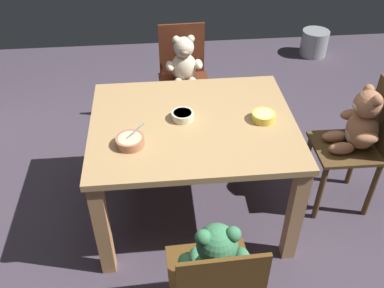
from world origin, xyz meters
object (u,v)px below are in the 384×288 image
teddy_chair_near_front (215,272)px  porridge_bowl_yellow_near_right (264,116)px  teddy_chair_far_center (184,70)px  porridge_bowl_terracotta_near_left (130,141)px  porridge_bowl_cream_center (183,116)px  dining_table (193,138)px  teddy_chair_near_right (359,131)px  metal_pail (314,43)px

teddy_chair_near_front → porridge_bowl_yellow_near_right: 0.99m
teddy_chair_far_center → porridge_bowl_terracotta_near_left: teddy_chair_far_center is taller
porridge_bowl_terracotta_near_left → porridge_bowl_cream_center: size_ratio=1.26×
dining_table → porridge_bowl_cream_center: size_ratio=9.19×
teddy_chair_near_front → porridge_bowl_yellow_near_right: (0.40, 0.89, 0.16)m
dining_table → teddy_chair_near_right: size_ratio=1.33×
dining_table → teddy_chair_far_center: size_ratio=1.35×
teddy_chair_far_center → porridge_bowl_cream_center: bearing=-7.4°
dining_table → porridge_bowl_terracotta_near_left: size_ratio=7.30×
teddy_chair_near_front → teddy_chair_far_center: (0.02, 1.82, -0.02)m
metal_pail → porridge_bowl_cream_center: bearing=-126.9°
teddy_chair_near_front → teddy_chair_far_center: size_ratio=1.01×
teddy_chair_far_center → porridge_bowl_terracotta_near_left: bearing=-21.2°
teddy_chair_near_right → porridge_bowl_yellow_near_right: 0.64m
teddy_chair_far_center → porridge_bowl_terracotta_near_left: (-0.37, -1.09, 0.19)m
teddy_chair_far_center → teddy_chair_near_right: teddy_chair_near_right is taller
teddy_chair_near_front → teddy_chair_far_center: 1.82m
porridge_bowl_terracotta_near_left → porridge_bowl_cream_center: bearing=35.7°
teddy_chair_far_center → teddy_chair_near_right: bearing=45.3°
teddy_chair_far_center → teddy_chair_near_front: bearing=-2.8°
teddy_chair_far_center → teddy_chair_near_right: (1.00, -0.91, 0.03)m
teddy_chair_near_front → teddy_chair_near_right: bearing=-50.2°
porridge_bowl_cream_center → porridge_bowl_terracotta_near_left: bearing=-144.3°
porridge_bowl_terracotta_near_left → porridge_bowl_yellow_near_right: porridge_bowl_terracotta_near_left is taller
dining_table → porridge_bowl_cream_center: porridge_bowl_cream_center is taller
teddy_chair_far_center → teddy_chair_near_right: 1.35m
dining_table → metal_pail: size_ratio=4.10×
dining_table → metal_pail: dining_table is taller
teddy_chair_near_front → metal_pail: 3.45m
teddy_chair_far_center → metal_pail: teddy_chair_far_center is taller
teddy_chair_near_right → porridge_bowl_terracotta_near_left: 1.39m
teddy_chair_near_right → metal_pail: 2.26m
porridge_bowl_yellow_near_right → teddy_chair_far_center: bearing=112.3°
dining_table → porridge_bowl_yellow_near_right: (0.40, -0.02, 0.14)m
teddy_chair_near_right → metal_pail: teddy_chair_near_right is taller
porridge_bowl_terracotta_near_left → porridge_bowl_cream_center: porridge_bowl_terracotta_near_left is taller
dining_table → teddy_chair_near_front: bearing=-89.6°
dining_table → teddy_chair_near_right: bearing=-0.1°
porridge_bowl_yellow_near_right → porridge_bowl_cream_center: bearing=173.4°
teddy_chair_far_center → porridge_bowl_cream_center: (-0.08, -0.88, 0.19)m
dining_table → metal_pail: 2.68m
teddy_chair_near_front → porridge_bowl_terracotta_near_left: teddy_chair_near_front is taller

